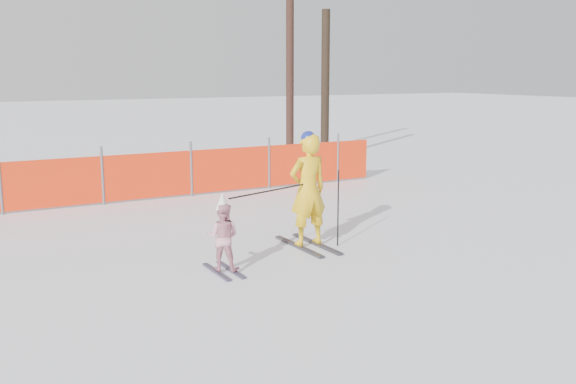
# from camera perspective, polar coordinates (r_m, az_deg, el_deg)

# --- Properties ---
(ground) EXTENTS (120.00, 120.00, 0.00)m
(ground) POSITION_cam_1_polar(r_m,az_deg,el_deg) (9.56, 1.47, -6.39)
(ground) COLOR white
(ground) RESTS_ON ground
(adult) EXTENTS (0.66, 1.43, 1.88)m
(adult) POSITION_cam_1_polar(r_m,az_deg,el_deg) (10.27, 1.79, 0.21)
(adult) COLOR black
(adult) RESTS_ON ground
(child) EXTENTS (0.59, 0.89, 1.15)m
(child) POSITION_cam_1_polar(r_m,az_deg,el_deg) (9.08, -5.80, -3.92)
(child) COLOR black
(child) RESTS_ON ground
(ski_poles) EXTENTS (2.09, 0.52, 1.25)m
(ski_poles) POSITION_cam_1_polar(r_m,az_deg,el_deg) (9.93, 1.11, -0.63)
(ski_poles) COLOR black
(ski_poles) RESTS_ON ground
(safety_fence) EXTENTS (14.93, 0.06, 1.25)m
(safety_fence) POSITION_cam_1_polar(r_m,az_deg,el_deg) (14.09, -18.48, 0.92)
(safety_fence) COLOR #595960
(safety_fence) RESTS_ON ground
(tree_trunks) EXTENTS (0.95, 1.37, 6.24)m
(tree_trunks) POSITION_cam_1_polar(r_m,az_deg,el_deg) (21.28, 1.57, 10.58)
(tree_trunks) COLOR #321D16
(tree_trunks) RESTS_ON ground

